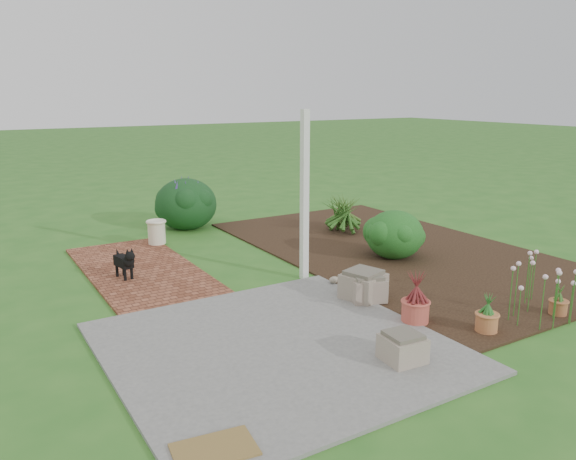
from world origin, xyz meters
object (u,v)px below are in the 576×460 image
black_dog (125,261)px  evergreen_shrub (395,233)px  stone_trough_near (402,349)px  cream_ceramic_urn (157,232)px

black_dog → evergreen_shrub: evergreen_shrub is taller
stone_trough_near → cream_ceramic_urn: (-0.67, 5.78, 0.08)m
stone_trough_near → evergreen_shrub: evergreen_shrub is taller
stone_trough_near → cream_ceramic_urn: bearing=96.6°
cream_ceramic_urn → evergreen_shrub: 4.26m
cream_ceramic_urn → stone_trough_near: bearing=-83.4°
evergreen_shrub → stone_trough_near: bearing=-130.3°
stone_trough_near → black_dog: (-1.71, 4.10, 0.14)m
black_dog → stone_trough_near: bearing=-79.0°
black_dog → cream_ceramic_urn: bearing=46.7°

